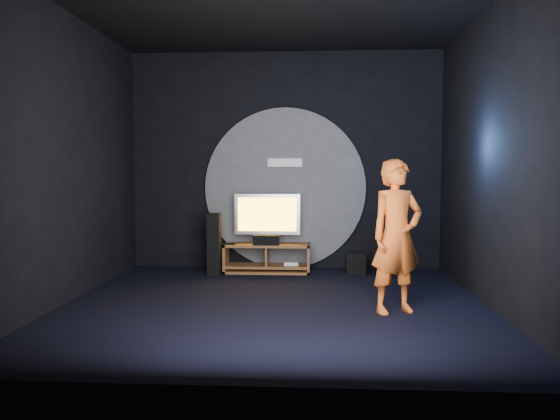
% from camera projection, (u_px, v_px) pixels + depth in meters
% --- Properties ---
extents(floor, '(5.00, 5.00, 0.00)m').
position_uv_depth(floor, '(275.00, 304.00, 6.48)').
color(floor, black).
rests_on(floor, ground).
extents(back_wall, '(5.00, 0.04, 3.50)m').
position_uv_depth(back_wall, '(285.00, 161.00, 8.85)').
color(back_wall, black).
rests_on(back_wall, ground).
extents(front_wall, '(5.00, 0.04, 3.50)m').
position_uv_depth(front_wall, '(250.00, 147.00, 3.87)').
color(front_wall, black).
rests_on(front_wall, ground).
extents(left_wall, '(0.04, 5.00, 3.50)m').
position_uv_depth(left_wall, '(66.00, 157.00, 6.51)').
color(left_wall, black).
rests_on(left_wall, ground).
extents(right_wall, '(0.04, 5.00, 3.50)m').
position_uv_depth(right_wall, '(493.00, 156.00, 6.21)').
color(right_wall, black).
rests_on(right_wall, ground).
extents(ceiling, '(5.00, 5.00, 0.01)m').
position_uv_depth(ceiling, '(274.00, 3.00, 6.24)').
color(ceiling, black).
rests_on(ceiling, back_wall).
extents(wall_disc_panel, '(2.60, 0.11, 2.60)m').
position_uv_depth(wall_disc_panel, '(285.00, 189.00, 8.83)').
color(wall_disc_panel, '#515156').
rests_on(wall_disc_panel, ground).
extents(media_console, '(1.34, 0.45, 0.45)m').
position_uv_depth(media_console, '(267.00, 260.00, 8.53)').
color(media_console, olive).
rests_on(media_console, ground).
extents(tv, '(1.03, 0.22, 0.78)m').
position_uv_depth(tv, '(267.00, 216.00, 8.55)').
color(tv, '#AFAEB6').
rests_on(tv, media_console).
extents(center_speaker, '(0.40, 0.15, 0.15)m').
position_uv_depth(center_speaker, '(266.00, 240.00, 8.36)').
color(center_speaker, black).
rests_on(center_speaker, media_console).
extents(remote, '(0.18, 0.05, 0.02)m').
position_uv_depth(remote, '(229.00, 244.00, 8.42)').
color(remote, black).
rests_on(remote, media_console).
extents(tower_speaker_left, '(0.19, 0.21, 0.95)m').
position_uv_depth(tower_speaker_left, '(214.00, 244.00, 8.26)').
color(tower_speaker_left, black).
rests_on(tower_speaker_left, ground).
extents(tower_speaker_right, '(0.19, 0.21, 0.95)m').
position_uv_depth(tower_speaker_right, '(383.00, 245.00, 8.24)').
color(tower_speaker_right, black).
rests_on(tower_speaker_right, ground).
extents(subwoofer, '(0.30, 0.30, 0.32)m').
position_uv_depth(subwoofer, '(356.00, 263.00, 8.40)').
color(subwoofer, black).
rests_on(subwoofer, ground).
extents(player, '(0.74, 0.63, 1.71)m').
position_uv_depth(player, '(397.00, 236.00, 6.05)').
color(player, orange).
rests_on(player, ground).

